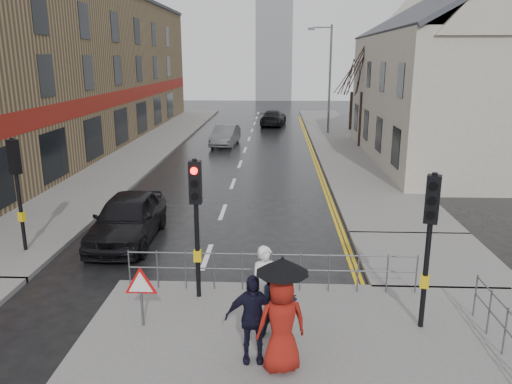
# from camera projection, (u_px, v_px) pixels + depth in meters

# --- Properties ---
(ground) EXTENTS (120.00, 120.00, 0.00)m
(ground) POSITION_uv_depth(u_px,v_px,m) (190.00, 305.00, 11.98)
(ground) COLOR black
(ground) RESTS_ON ground
(left_pavement) EXTENTS (4.00, 44.00, 0.14)m
(left_pavement) POSITION_uv_depth(u_px,v_px,m) (153.00, 143.00, 34.42)
(left_pavement) COLOR #605E5B
(left_pavement) RESTS_ON ground
(right_pavement) EXTENTS (4.00, 40.00, 0.14)m
(right_pavement) POSITION_uv_depth(u_px,v_px,m) (339.00, 140.00, 35.82)
(right_pavement) COLOR #605E5B
(right_pavement) RESTS_ON ground
(pavement_bridge_right) EXTENTS (4.00, 4.20, 0.14)m
(pavement_bridge_right) POSITION_uv_depth(u_px,v_px,m) (427.00, 258.00, 14.59)
(pavement_bridge_right) COLOR #605E5B
(pavement_bridge_right) RESTS_ON ground
(building_left_terrace) EXTENTS (8.00, 42.00, 10.00)m
(building_left_terrace) POSITION_uv_depth(u_px,v_px,m) (62.00, 70.00, 32.40)
(building_left_terrace) COLOR #89704F
(building_left_terrace) RESTS_ON ground
(building_right_cream) EXTENTS (9.00, 16.40, 10.10)m
(building_right_cream) POSITION_uv_depth(u_px,v_px,m) (457.00, 76.00, 27.61)
(building_right_cream) COLOR #B9B1A1
(building_right_cream) RESTS_ON ground
(church_tower) EXTENTS (5.00, 5.00, 18.00)m
(church_tower) POSITION_uv_depth(u_px,v_px,m) (274.00, 34.00, 69.41)
(church_tower) COLOR gray
(church_tower) RESTS_ON ground
(traffic_signal_near_left) EXTENTS (0.28, 0.27, 3.40)m
(traffic_signal_near_left) POSITION_uv_depth(u_px,v_px,m) (196.00, 205.00, 11.52)
(traffic_signal_near_left) COLOR black
(traffic_signal_near_left) RESTS_ON near_pavement
(traffic_signal_near_right) EXTENTS (0.34, 0.33, 3.40)m
(traffic_signal_near_right) POSITION_uv_depth(u_px,v_px,m) (430.00, 224.00, 10.16)
(traffic_signal_near_right) COLOR black
(traffic_signal_near_right) RESTS_ON near_pavement
(traffic_signal_far_left) EXTENTS (0.34, 0.33, 3.40)m
(traffic_signal_far_left) POSITION_uv_depth(u_px,v_px,m) (16.00, 175.00, 14.47)
(traffic_signal_far_left) COLOR black
(traffic_signal_far_left) RESTS_ON left_pavement
(guard_railing_front) EXTENTS (7.14, 0.04, 1.00)m
(guard_railing_front) POSITION_uv_depth(u_px,v_px,m) (271.00, 263.00, 12.26)
(guard_railing_front) COLOR #595B5E
(guard_railing_front) RESTS_ON near_pavement
(warning_sign) EXTENTS (0.80, 0.07, 1.35)m
(warning_sign) POSITION_uv_depth(u_px,v_px,m) (141.00, 287.00, 10.58)
(warning_sign) COLOR #595B5E
(warning_sign) RESTS_ON near_pavement
(street_lamp) EXTENTS (1.83, 0.25, 8.00)m
(street_lamp) POSITION_uv_depth(u_px,v_px,m) (328.00, 72.00, 37.54)
(street_lamp) COLOR #595B5E
(street_lamp) RESTS_ON right_pavement
(tree_near) EXTENTS (2.40, 2.40, 6.58)m
(tree_near) POSITION_uv_depth(u_px,v_px,m) (364.00, 68.00, 31.57)
(tree_near) COLOR black
(tree_near) RESTS_ON right_pavement
(tree_far) EXTENTS (2.40, 2.40, 5.64)m
(tree_far) POSITION_uv_depth(u_px,v_px,m) (353.00, 75.00, 39.45)
(tree_far) COLOR black
(tree_far) RESTS_ON right_pavement
(pedestrian_a) EXTENTS (0.70, 0.54, 1.72)m
(pedestrian_a) POSITION_uv_depth(u_px,v_px,m) (265.00, 284.00, 10.79)
(pedestrian_a) COLOR white
(pedestrian_a) RESTS_ON near_pavement
(pedestrian_b) EXTENTS (0.85, 0.70, 1.60)m
(pedestrian_b) POSITION_uv_depth(u_px,v_px,m) (278.00, 302.00, 10.13)
(pedestrian_b) COLOR black
(pedestrian_b) RESTS_ON near_pavement
(pedestrian_with_umbrella) EXTENTS (1.03, 0.96, 2.21)m
(pedestrian_with_umbrella) POSITION_uv_depth(u_px,v_px,m) (282.00, 312.00, 8.98)
(pedestrian_with_umbrella) COLOR maroon
(pedestrian_with_umbrella) RESTS_ON near_pavement
(pedestrian_d) EXTENTS (1.05, 0.48, 1.75)m
(pedestrian_d) POSITION_uv_depth(u_px,v_px,m) (252.00, 318.00, 9.35)
(pedestrian_d) COLOR black
(pedestrian_d) RESTS_ON near_pavement
(car_parked) EXTENTS (1.88, 4.58, 1.56)m
(car_parked) POSITION_uv_depth(u_px,v_px,m) (128.00, 218.00, 15.97)
(car_parked) COLOR black
(car_parked) RESTS_ON ground
(car_mid) EXTENTS (1.82, 4.22, 1.35)m
(car_mid) POSITION_uv_depth(u_px,v_px,m) (225.00, 135.00, 33.76)
(car_mid) COLOR #505455
(car_mid) RESTS_ON ground
(car_far) EXTENTS (2.45, 4.88, 1.36)m
(car_far) POSITION_uv_depth(u_px,v_px,m) (273.00, 118.00, 43.70)
(car_far) COLOR black
(car_far) RESTS_ON ground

